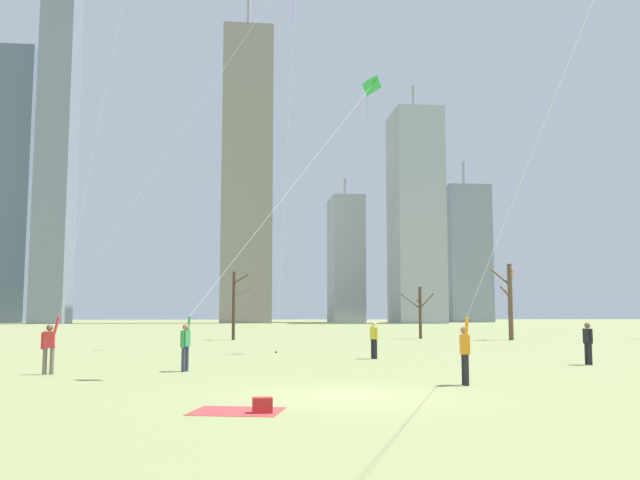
% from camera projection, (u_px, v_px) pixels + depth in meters
% --- Properties ---
extents(ground_plane, '(400.00, 400.00, 0.00)m').
position_uv_depth(ground_plane, '(349.00, 396.00, 16.67)').
color(ground_plane, '#848E56').
extents(kite_flyer_foreground_left_yellow, '(1.97, 16.12, 17.91)m').
position_uv_depth(kite_flyer_foreground_left_yellow, '(498.00, 266.00, 17.36)').
color(kite_flyer_foreground_left_yellow, black).
rests_on(kite_flyer_foreground_left_yellow, ground).
extents(kite_flyer_midfield_center_green, '(9.39, 11.02, 14.47)m').
position_uv_depth(kite_flyer_midfield_center_green, '(231.00, 280.00, 25.90)').
color(kite_flyer_midfield_center_green, '#33384C').
rests_on(kite_flyer_midfield_center_green, ground).
extents(kite_flyer_foreground_right_blue, '(11.78, 1.89, 19.37)m').
position_uv_depth(kite_flyer_foreground_right_blue, '(103.00, 263.00, 22.78)').
color(kite_flyer_foreground_right_blue, '#726656').
rests_on(kite_flyer_foreground_right_blue, ground).
extents(bystander_strolling_midfield, '(0.26, 0.50, 1.62)m').
position_uv_depth(bystander_strolling_midfield, '(588.00, 341.00, 26.66)').
color(bystander_strolling_midfield, black).
rests_on(bystander_strolling_midfield, ground).
extents(bystander_far_off_by_trees, '(0.33, 0.47, 1.62)m').
position_uv_depth(bystander_far_off_by_trees, '(374.00, 338.00, 30.19)').
color(bystander_far_off_by_trees, black).
rests_on(bystander_far_off_by_trees, ground).
extents(distant_kite_drifting_left_purple, '(1.65, 5.06, 22.11)m').
position_uv_depth(distant_kite_drifting_left_purple, '(295.00, 7.00, 40.88)').
color(distant_kite_drifting_left_purple, purple).
rests_on(distant_kite_drifting_left_purple, ground).
extents(picnic_spot, '(2.08, 1.79, 0.31)m').
position_uv_depth(picnic_spot, '(251.00, 408.00, 13.88)').
color(picnic_spot, '#CC3838').
rests_on(picnic_spot, ground).
extents(bare_tree_rightmost, '(2.14, 2.36, 5.63)m').
position_uv_depth(bare_tree_rightmost, '(510.00, 297.00, 51.33)').
color(bare_tree_rightmost, brown).
rests_on(bare_tree_rightmost, ground).
extents(bare_tree_left_of_center, '(2.39, 1.52, 4.04)m').
position_uv_depth(bare_tree_left_of_center, '(420.00, 311.00, 54.23)').
color(bare_tree_left_of_center, '#4C3828').
rests_on(bare_tree_left_of_center, ground).
extents(bare_tree_right_of_center, '(1.66, 3.08, 5.08)m').
position_uv_depth(bare_tree_right_of_center, '(235.00, 302.00, 51.66)').
color(bare_tree_right_of_center, '#423326').
rests_on(bare_tree_right_of_center, ground).
extents(skyline_mid_tower_left, '(6.30, 8.53, 69.10)m').
position_uv_depth(skyline_mid_tower_left, '(57.00, 146.00, 135.02)').
color(skyline_mid_tower_left, gray).
rests_on(skyline_mid_tower_left, ground).
extents(skyline_wide_slab, '(6.79, 11.86, 31.52)m').
position_uv_depth(skyline_wide_slab, '(346.00, 260.00, 150.69)').
color(skyline_wide_slab, '#9EA3AD').
rests_on(skyline_wide_slab, ground).
extents(skyline_squat_block, '(9.95, 7.43, 59.53)m').
position_uv_depth(skyline_squat_block, '(10.00, 183.00, 148.44)').
color(skyline_squat_block, slate).
rests_on(skyline_squat_block, ground).
extents(skyline_tall_tower, '(9.37, 9.61, 36.25)m').
position_uv_depth(skyline_tall_tower, '(466.00, 254.00, 154.61)').
color(skyline_tall_tower, gray).
rests_on(skyline_tall_tower, ground).
extents(skyline_slender_spire, '(10.28, 6.73, 70.93)m').
position_uv_depth(skyline_slender_spire, '(247.00, 172.00, 142.00)').
color(skyline_slender_spire, gray).
rests_on(skyline_slender_spire, ground).
extents(skyline_mid_tower_right, '(9.30, 11.96, 48.35)m').
position_uv_depth(skyline_mid_tower_right, '(416.00, 216.00, 138.60)').
color(skyline_mid_tower_right, '#9EA3AD').
rests_on(skyline_mid_tower_right, ground).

